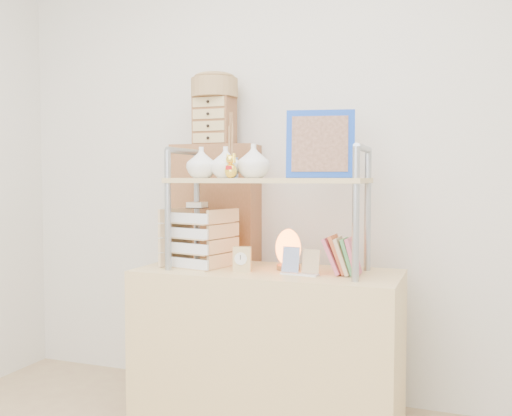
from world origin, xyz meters
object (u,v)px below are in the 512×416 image
at_px(cabinet, 217,269).
at_px(letter_tray, 198,241).
at_px(desk, 267,351).
at_px(salt_lamp, 288,249).

height_order(cabinet, letter_tray, cabinet).
bearing_deg(desk, letter_tray, -178.19).
bearing_deg(desk, cabinet, 138.66).
height_order(letter_tray, salt_lamp, letter_tray).
distance_m(cabinet, letter_tray, 0.44).
bearing_deg(letter_tray, desk, 1.81).
bearing_deg(cabinet, letter_tray, -84.35).
bearing_deg(desk, salt_lamp, 27.01).
bearing_deg(letter_tray, salt_lamp, 7.19).
xyz_separation_m(cabinet, letter_tray, (0.07, -0.38, 0.20)).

